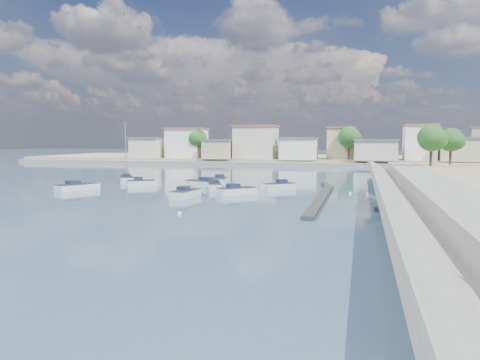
% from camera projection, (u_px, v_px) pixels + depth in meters
% --- Properties ---
extents(ground, '(400.00, 400.00, 0.00)m').
position_uv_depth(ground, '(294.00, 176.00, 79.09)').
color(ground, '#314662').
rests_on(ground, ground).
extents(seawall_walkway, '(5.00, 90.00, 1.80)m').
position_uv_depth(seawall_walkway, '(436.00, 191.00, 48.34)').
color(seawall_walkway, slate).
rests_on(seawall_walkway, ground).
extents(breakwater, '(2.00, 31.02, 0.35)m').
position_uv_depth(breakwater, '(323.00, 195.00, 51.01)').
color(breakwater, black).
rests_on(breakwater, ground).
extents(far_shore_land, '(160.00, 40.00, 1.40)m').
position_uv_depth(far_shore_land, '(321.00, 159.00, 129.16)').
color(far_shore_land, gray).
rests_on(far_shore_land, ground).
extents(far_shore_quay, '(160.00, 2.50, 0.80)m').
position_uv_depth(far_shore_quay, '(313.00, 164.00, 108.94)').
color(far_shore_quay, slate).
rests_on(far_shore_quay, ground).
extents(far_town, '(113.01, 12.80, 8.35)m').
position_uv_depth(far_town, '(361.00, 145.00, 111.56)').
color(far_town, beige).
rests_on(far_town, far_shore_land).
extents(shore_trees, '(74.56, 38.32, 7.92)m').
position_uv_depth(shore_trees, '(350.00, 139.00, 103.55)').
color(shore_trees, '#38281E').
rests_on(shore_trees, ground).
extents(motorboat_a, '(2.18, 4.88, 1.48)m').
position_uv_depth(motorboat_a, '(187.00, 194.00, 50.50)').
color(motorboat_a, silver).
rests_on(motorboat_a, ground).
extents(motorboat_b, '(3.85, 3.35, 1.48)m').
position_uv_depth(motorboat_b, '(143.00, 183.00, 62.27)').
color(motorboat_b, silver).
rests_on(motorboat_b, ground).
extents(motorboat_c, '(5.33, 3.37, 1.48)m').
position_uv_depth(motorboat_c, '(202.00, 184.00, 62.04)').
color(motorboat_c, silver).
rests_on(motorboat_c, ground).
extents(motorboat_d, '(4.18, 3.74, 1.48)m').
position_uv_depth(motorboat_d, '(277.00, 187.00, 58.10)').
color(motorboat_d, silver).
rests_on(motorboat_d, ground).
extents(motorboat_e, '(4.19, 5.42, 1.48)m').
position_uv_depth(motorboat_e, '(79.00, 187.00, 57.42)').
color(motorboat_e, silver).
rests_on(motorboat_e, ground).
extents(motorboat_f, '(2.76, 4.23, 1.48)m').
position_uv_depth(motorboat_f, '(214.00, 186.00, 58.42)').
color(motorboat_f, silver).
rests_on(motorboat_f, ground).
extents(motorboat_g, '(2.87, 5.67, 1.48)m').
position_uv_depth(motorboat_g, '(219.00, 181.00, 65.88)').
color(motorboat_g, silver).
rests_on(motorboat_g, ground).
extents(motorboat_h, '(4.36, 4.30, 1.48)m').
position_uv_depth(motorboat_h, '(239.00, 191.00, 53.03)').
color(motorboat_h, silver).
rests_on(motorboat_h, ground).
extents(sailboat, '(4.26, 5.49, 9.00)m').
position_uv_depth(sailboat, '(126.00, 179.00, 68.84)').
color(sailboat, silver).
rests_on(sailboat, ground).
extents(mooring_buoys, '(18.35, 36.13, 0.37)m').
position_uv_depth(mooring_buoys, '(289.00, 193.00, 53.60)').
color(mooring_buoys, white).
rests_on(mooring_buoys, ground).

